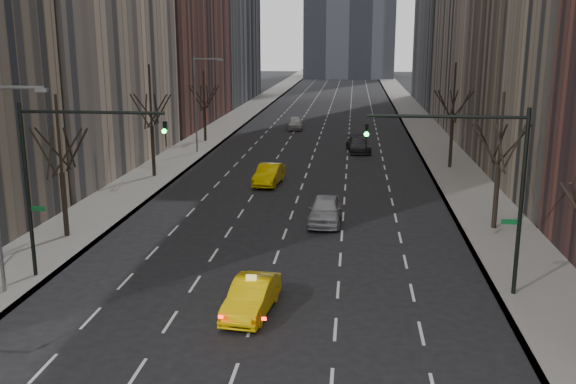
# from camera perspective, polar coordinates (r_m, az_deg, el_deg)

# --- Properties ---
(sidewalk_left) EXTENTS (4.50, 320.00, 0.15)m
(sidewalk_left) POSITION_cam_1_polar(r_m,az_deg,el_deg) (86.90, -4.82, 6.39)
(sidewalk_left) COLOR slate
(sidewalk_left) RESTS_ON ground
(sidewalk_right) EXTENTS (4.50, 320.00, 0.15)m
(sidewalk_right) POSITION_cam_1_polar(r_m,az_deg,el_deg) (85.84, 11.56, 6.07)
(sidewalk_right) COLOR slate
(sidewalk_right) RESTS_ON ground
(tree_lw_b) EXTENTS (3.36, 3.50, 7.82)m
(tree_lw_b) POSITION_cam_1_polar(r_m,az_deg,el_deg) (37.03, -19.46, 1.62)
(tree_lw_b) COLOR black
(tree_lw_b) RESTS_ON ground
(tree_lw_c) EXTENTS (3.36, 3.50, 8.74)m
(tree_lw_c) POSITION_cam_1_polar(r_m,az_deg,el_deg) (51.67, -12.00, 5.66)
(tree_lw_c) COLOR black
(tree_lw_c) RESTS_ON ground
(tree_lw_d) EXTENTS (3.36, 3.50, 7.36)m
(tree_lw_d) POSITION_cam_1_polar(r_m,az_deg,el_deg) (68.96, -7.44, 7.36)
(tree_lw_d) COLOR black
(tree_lw_d) RESTS_ON ground
(tree_rw_b) EXTENTS (3.36, 3.50, 7.82)m
(tree_rw_b) POSITION_cam_1_polar(r_m,az_deg,el_deg) (38.32, 18.19, 2.10)
(tree_rw_b) COLOR black
(tree_rw_b) RESTS_ON ground
(tree_rw_c) EXTENTS (3.36, 3.50, 8.74)m
(tree_rw_c) POSITION_cam_1_polar(r_m,az_deg,el_deg) (55.77, 14.40, 6.09)
(tree_rw_c) COLOR black
(tree_rw_c) RESTS_ON ground
(traffic_mast_left) EXTENTS (6.69, 0.39, 8.00)m
(traffic_mast_left) POSITION_cam_1_polar(r_m,az_deg,el_deg) (30.15, -19.52, 2.45)
(traffic_mast_left) COLOR black
(traffic_mast_left) RESTS_ON ground
(traffic_mast_right) EXTENTS (6.69, 0.39, 8.00)m
(traffic_mast_right) POSITION_cam_1_polar(r_m,az_deg,el_deg) (27.79, 16.85, 1.76)
(traffic_mast_right) COLOR black
(traffic_mast_right) RESTS_ON ground
(streetlight_far) EXTENTS (2.83, 0.22, 9.00)m
(streetlight_far) POSITION_cam_1_polar(r_m,az_deg,el_deg) (61.71, -7.92, 8.55)
(streetlight_far) COLOR slate
(streetlight_far) RESTS_ON ground
(taxi_sedan) EXTENTS (1.99, 4.45, 1.42)m
(taxi_sedan) POSITION_cam_1_polar(r_m,az_deg,el_deg) (26.26, -3.27, -9.28)
(taxi_sedan) COLOR yellow
(taxi_sedan) RESTS_ON ground
(silver_sedan_ahead) EXTENTS (1.99, 4.79, 1.62)m
(silver_sedan_ahead) POSITION_cam_1_polar(r_m,az_deg,el_deg) (38.60, 3.32, -1.59)
(silver_sedan_ahead) COLOR #A1A4A9
(silver_sedan_ahead) RESTS_ON ground
(far_taxi) EXTENTS (2.03, 4.77, 1.53)m
(far_taxi) POSITION_cam_1_polar(r_m,az_deg,el_deg) (48.69, -1.70, 1.57)
(far_taxi) COLOR #E1BC04
(far_taxi) RESTS_ON ground
(far_suv_grey) EXTENTS (2.66, 5.22, 1.45)m
(far_suv_grey) POSITION_cam_1_polar(r_m,az_deg,el_deg) (63.04, 6.27, 4.22)
(far_suv_grey) COLOR #2A2A2F
(far_suv_grey) RESTS_ON ground
(far_car_white) EXTENTS (2.07, 4.56, 1.52)m
(far_car_white) POSITION_cam_1_polar(r_m,az_deg,el_deg) (78.29, 0.65, 6.14)
(far_car_white) COLOR silver
(far_car_white) RESTS_ON ground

